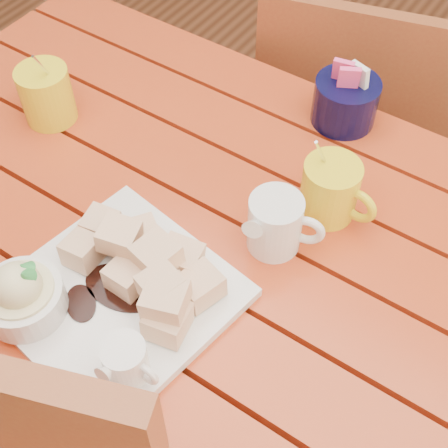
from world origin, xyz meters
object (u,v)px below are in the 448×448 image
Objects in this scene: dessert_plate at (102,291)px; coffee_mug_left at (46,93)px; coffee_mug_right at (331,190)px; table at (198,280)px; chair_far at (351,133)px.

coffee_mug_left reaches higher than dessert_plate.
coffee_mug_right reaches higher than dessert_plate.
table is 0.39m from coffee_mug_left.
coffee_mug_left is at bearing 167.82° from table.
table is at bearing -126.04° from coffee_mug_right.
coffee_mug_right is at bearing 91.68° from chair_far.
table is 0.62m from chair_far.
dessert_plate is 0.35m from coffee_mug_right.
coffee_mug_right is at bearing 26.81° from coffee_mug_left.
chair_far reaches higher than table.
table is 0.21m from dessert_plate.
coffee_mug_right is (0.13, 0.15, 0.16)m from table.
coffee_mug_left reaches higher than chair_far.
coffee_mug_left is (-0.35, 0.08, 0.16)m from table.
dessert_plate is 0.39m from coffee_mug_left.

